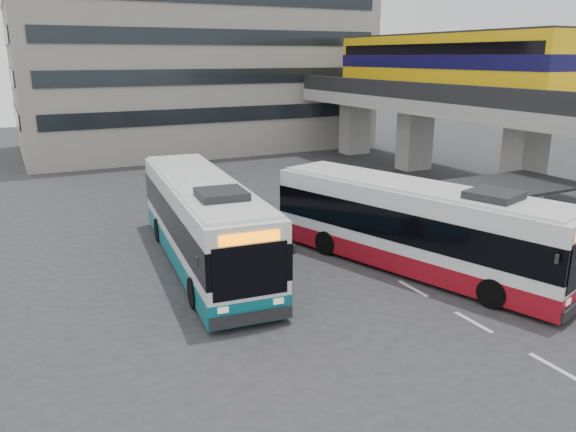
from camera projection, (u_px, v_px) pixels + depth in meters
name	position (u px, v px, depth m)	size (l,w,h in m)	color
ground	(355.00, 302.00, 19.35)	(120.00, 120.00, 0.00)	#28282B
viaduct	(457.00, 86.00, 37.04)	(8.00, 32.00, 9.68)	gray
bike_shelter	(478.00, 213.00, 25.24)	(10.00, 4.00, 2.54)	#595B60
office_block	(191.00, 5.00, 49.42)	(30.00, 15.00, 25.00)	gray
road_markings	(473.00, 322.00, 17.86)	(0.15, 7.60, 0.01)	beige
bus_main	(414.00, 227.00, 21.98)	(6.37, 12.64, 3.67)	white
bus_teal	(203.00, 222.00, 22.52)	(3.95, 12.88, 3.75)	white
pedestrian	(203.00, 268.00, 20.19)	(0.60, 0.39, 1.64)	black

